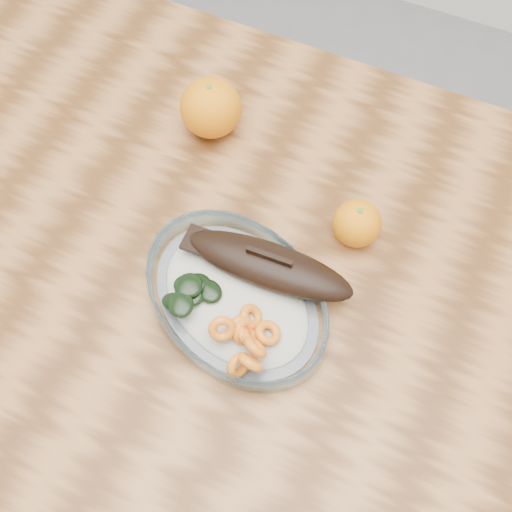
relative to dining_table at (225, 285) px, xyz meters
name	(u,v)px	position (x,y,z in m)	size (l,w,h in m)	color
ground	(237,408)	(0.00, 0.00, -0.65)	(3.00, 3.00, 0.00)	slate
dining_table	(225,285)	(0.00, 0.00, 0.00)	(1.20, 0.80, 0.75)	#573214
plated_meal	(238,294)	(0.05, -0.05, 0.12)	(0.64, 0.64, 0.08)	white
orange_left	(211,108)	(-0.10, 0.18, 0.14)	(0.09, 0.09, 0.09)	orange
orange_right	(357,223)	(0.15, 0.10, 0.13)	(0.06, 0.06, 0.06)	orange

